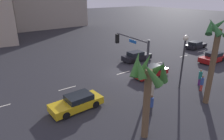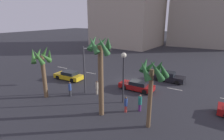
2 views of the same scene
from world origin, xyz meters
name	(u,v)px [view 1 (image 1 of 2)]	position (x,y,z in m)	size (l,w,h in m)	color
ground_plane	(123,73)	(0.00, 0.00, 0.00)	(220.00, 220.00, 0.00)	#28282D
lane_stripe_0	(202,51)	(-18.00, 0.00, 0.01)	(2.56, 0.14, 0.01)	silver
lane_stripe_1	(184,56)	(-12.69, 0.00, 0.01)	(2.00, 0.14, 0.01)	silver
lane_stripe_2	(157,63)	(-6.41, 0.00, 0.01)	(1.98, 0.14, 0.01)	silver
lane_stripe_3	(123,73)	(-0.07, 0.00, 0.01)	(2.09, 0.14, 0.01)	silver
lane_stripe_4	(67,88)	(7.67, 0.00, 0.01)	(2.01, 0.14, 0.01)	silver
car_0	(213,57)	(-13.77, 4.22, 0.64)	(4.70, 2.03, 1.37)	maroon
car_1	(136,56)	(-4.85, -2.80, 0.66)	(4.62, 2.07, 1.42)	black
car_2	(77,102)	(8.64, 4.30, 0.61)	(4.68, 2.11, 1.30)	gold
car_3	(196,45)	(-18.76, -1.83, 0.60)	(4.66, 2.04, 1.29)	black
car_4	(151,71)	(-2.13, 2.80, 0.59)	(4.60, 1.91, 1.26)	maroon
traffic_signal	(135,56)	(2.91, 5.24, 4.07)	(0.86, 5.44, 5.94)	#38383D
streetlamp	(184,52)	(-2.20, 6.97, 4.04)	(0.56, 0.56, 5.71)	#2D2D33
pedestrian_0	(200,77)	(-4.56, 7.81, 0.95)	(0.48, 0.48, 1.81)	#59266B
pedestrian_1	(151,104)	(4.09, 8.78, 0.97)	(0.40, 0.40, 1.84)	#333338
pedestrian_2	(202,83)	(-3.42, 8.73, 0.88)	(0.49, 0.49, 1.68)	#BF3833
pedestrian_3	(153,88)	(1.64, 6.62, 0.93)	(0.42, 0.42, 1.76)	#B2A58C
palm_tree_1	(148,79)	(6.44, 10.45, 4.41)	(2.48, 2.68, 6.15)	brown
palm_tree_2	(217,44)	(-1.56, 10.42, 5.54)	(2.34, 2.38, 7.82)	brown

